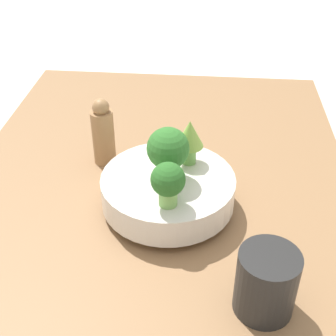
% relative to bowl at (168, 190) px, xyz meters
% --- Properties ---
extents(ground_plane, '(6.00, 6.00, 0.00)m').
position_rel_bowl_xyz_m(ground_plane, '(0.01, 0.03, -0.07)').
color(ground_plane, silver).
extents(table, '(1.09, 0.73, 0.04)m').
position_rel_bowl_xyz_m(table, '(0.01, 0.03, -0.06)').
color(table, olive).
rests_on(table, ground_plane).
extents(bowl, '(0.23, 0.23, 0.06)m').
position_rel_bowl_xyz_m(bowl, '(0.00, 0.00, 0.00)').
color(bowl, silver).
rests_on(bowl, table).
extents(romanesco_piece_near, '(0.05, 0.05, 0.08)m').
position_rel_bowl_xyz_m(romanesco_piece_near, '(0.05, -0.03, 0.08)').
color(romanesco_piece_near, '#6BA34C').
rests_on(romanesco_piece_near, bowl).
extents(broccoli_floret_center, '(0.07, 0.07, 0.09)m').
position_rel_bowl_xyz_m(broccoli_floret_center, '(-0.00, -0.00, 0.08)').
color(broccoli_floret_center, '#6BA34C').
rests_on(broccoli_floret_center, bowl).
extents(broccoli_floret_left, '(0.05, 0.05, 0.07)m').
position_rel_bowl_xyz_m(broccoli_floret_left, '(-0.07, -0.01, 0.07)').
color(broccoli_floret_left, '#7AB256').
rests_on(broccoli_floret_left, bowl).
extents(cup, '(0.08, 0.08, 0.10)m').
position_rel_bowl_xyz_m(cup, '(-0.20, -0.15, 0.01)').
color(cup, black).
rests_on(cup, table).
extents(pepper_mill, '(0.04, 0.04, 0.14)m').
position_rel_bowl_xyz_m(pepper_mill, '(0.13, 0.14, 0.03)').
color(pepper_mill, '#997047').
rests_on(pepper_mill, table).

